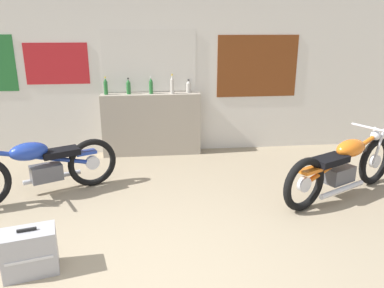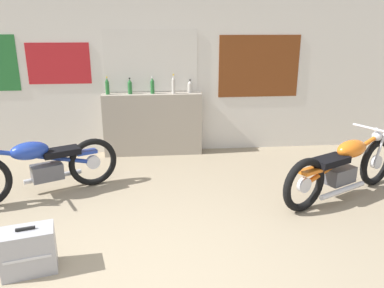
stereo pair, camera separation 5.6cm
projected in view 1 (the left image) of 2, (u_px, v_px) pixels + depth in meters
name	position (u px, v px, depth m)	size (l,w,h in m)	color
wall_back	(134.00, 70.00, 6.13)	(10.00, 0.07, 2.80)	silver
sill_counter	(152.00, 124.00, 6.25)	(1.62, 0.28, 1.03)	gray
bottle_leftmost	(106.00, 87.00, 5.98)	(0.06, 0.06, 0.29)	#23662D
bottle_left_center	(128.00, 87.00, 6.03)	(0.07, 0.07, 0.26)	#23662D
bottle_center	(151.00, 86.00, 6.06)	(0.06, 0.06, 0.28)	#23662D
bottle_right_center	(172.00, 85.00, 6.07)	(0.06, 0.06, 0.32)	#B7B2A8
bottle_rightmost	(189.00, 87.00, 6.18)	(0.08, 0.08, 0.22)	#B7B2A8
motorcycle_orange	(343.00, 166.00, 4.69)	(1.89, 1.06, 0.82)	black
motorcycle_blue	(40.00, 167.00, 4.67)	(1.82, 1.01, 0.84)	black
hard_case_silver	(30.00, 252.00, 3.26)	(0.50, 0.37, 0.43)	#9E9EA3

